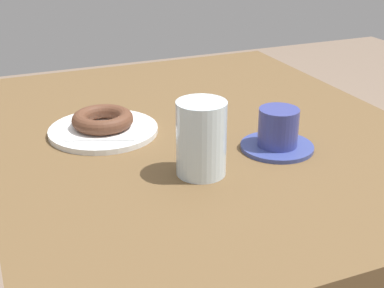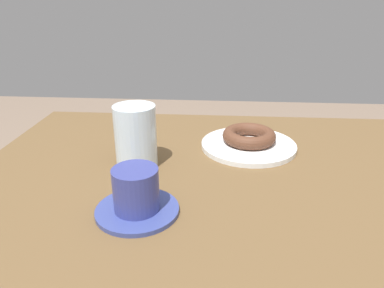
{
  "view_description": "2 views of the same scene",
  "coord_description": "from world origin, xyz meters",
  "px_view_note": "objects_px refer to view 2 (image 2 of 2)",
  "views": [
    {
      "loc": [
        -0.89,
        0.39,
        1.11
      ],
      "look_at": [
        -0.12,
        0.07,
        0.74
      ],
      "focal_mm": 50.9,
      "sensor_mm": 36.0,
      "label": 1
    },
    {
      "loc": [
        -0.02,
        -0.55,
        1.03
      ],
      "look_at": [
        -0.07,
        0.09,
        0.75
      ],
      "focal_mm": 33.78,
      "sensor_mm": 36.0,
      "label": 2
    }
  ],
  "objects_px": {
    "donut_chocolate_ring": "(249,136)",
    "water_glass": "(136,137)",
    "plate_chocolate_ring": "(248,145)",
    "coffee_cup": "(136,194)"
  },
  "relations": [
    {
      "from": "donut_chocolate_ring",
      "to": "water_glass",
      "type": "height_order",
      "value": "water_glass"
    },
    {
      "from": "plate_chocolate_ring",
      "to": "water_glass",
      "type": "relative_size",
      "value": 1.69
    },
    {
      "from": "donut_chocolate_ring",
      "to": "water_glass",
      "type": "xyz_separation_m",
      "value": [
        -0.22,
        -0.1,
        0.03
      ]
    },
    {
      "from": "plate_chocolate_ring",
      "to": "donut_chocolate_ring",
      "type": "bearing_deg",
      "value": 0.0
    },
    {
      "from": "water_glass",
      "to": "coffee_cup",
      "type": "bearing_deg",
      "value": -77.79
    },
    {
      "from": "donut_chocolate_ring",
      "to": "water_glass",
      "type": "relative_size",
      "value": 0.95
    },
    {
      "from": "coffee_cup",
      "to": "plate_chocolate_ring",
      "type": "bearing_deg",
      "value": 54.6
    },
    {
      "from": "donut_chocolate_ring",
      "to": "coffee_cup",
      "type": "height_order",
      "value": "coffee_cup"
    },
    {
      "from": "plate_chocolate_ring",
      "to": "donut_chocolate_ring",
      "type": "distance_m",
      "value": 0.02
    },
    {
      "from": "plate_chocolate_ring",
      "to": "water_glass",
      "type": "bearing_deg",
      "value": -155.1
    }
  ]
}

